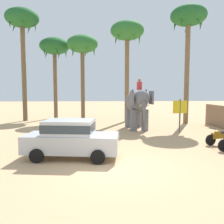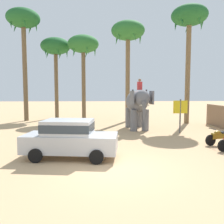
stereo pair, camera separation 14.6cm
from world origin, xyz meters
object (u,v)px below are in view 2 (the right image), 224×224
(car_sedan_foreground, at_px, (70,137))
(palm_tree_leaning_seaward, at_px, (56,49))
(elephant_with_mahout, at_px, (137,104))
(motorcycle_end_of_row, at_px, (220,137))
(palm_tree_near_hut, at_px, (128,34))
(palm_tree_left_of_road, at_px, (189,20))
(palm_tree_far_back, at_px, (23,23))
(signboard_yellow, at_px, (180,109))
(palm_tree_behind_elephant, at_px, (83,47))

(car_sedan_foreground, bearing_deg, palm_tree_leaning_seaward, 102.42)
(elephant_with_mahout, height_order, palm_tree_leaning_seaward, palm_tree_leaning_seaward)
(car_sedan_foreground, distance_m, motorcycle_end_of_row, 8.19)
(elephant_with_mahout, relative_size, palm_tree_leaning_seaward, 0.45)
(palm_tree_near_hut, bearing_deg, palm_tree_left_of_road, -17.51)
(palm_tree_far_back, bearing_deg, palm_tree_left_of_road, -9.86)
(palm_tree_left_of_road, distance_m, signboard_yellow, 9.32)
(car_sedan_foreground, relative_size, motorcycle_end_of_row, 2.42)
(car_sedan_foreground, distance_m, palm_tree_near_hut, 15.06)
(palm_tree_behind_elephant, relative_size, palm_tree_far_back, 0.80)
(palm_tree_left_of_road, relative_size, palm_tree_far_back, 0.97)
(palm_tree_behind_elephant, xyz_separation_m, palm_tree_leaning_seaward, (-3.11, 1.49, 0.03))
(motorcycle_end_of_row, bearing_deg, car_sedan_foreground, -165.33)
(elephant_with_mahout, bearing_deg, palm_tree_left_of_road, 32.38)
(palm_tree_behind_elephant, distance_m, palm_tree_near_hut, 4.89)
(elephant_with_mahout, bearing_deg, palm_tree_far_back, 150.20)
(palm_tree_near_hut, relative_size, signboard_yellow, 4.01)
(palm_tree_near_hut, distance_m, palm_tree_far_back, 10.22)
(palm_tree_far_back, relative_size, palm_tree_leaning_seaward, 1.25)
(signboard_yellow, bearing_deg, palm_tree_left_of_road, 64.88)
(palm_tree_left_of_road, height_order, palm_tree_far_back, palm_tree_far_back)
(motorcycle_end_of_row, relative_size, palm_tree_far_back, 0.16)
(motorcycle_end_of_row, height_order, palm_tree_left_of_road, palm_tree_left_of_road)
(motorcycle_end_of_row, relative_size, palm_tree_near_hut, 0.18)
(car_sedan_foreground, distance_m, palm_tree_far_back, 17.12)
(elephant_with_mahout, bearing_deg, palm_tree_near_hut, 92.39)
(palm_tree_leaning_seaward, bearing_deg, palm_tree_far_back, -136.89)
(car_sedan_foreground, bearing_deg, palm_tree_left_of_road, 49.26)
(palm_tree_near_hut, xyz_separation_m, signboard_yellow, (2.98, -6.60, -6.69))
(car_sedan_foreground, bearing_deg, palm_tree_behind_elephant, 91.58)
(car_sedan_foreground, relative_size, palm_tree_far_back, 0.39)
(palm_tree_near_hut, bearing_deg, palm_tree_far_back, 174.31)
(palm_tree_far_back, height_order, palm_tree_leaning_seaward, palm_tree_far_back)
(elephant_with_mahout, distance_m, palm_tree_far_back, 14.08)
(motorcycle_end_of_row, relative_size, palm_tree_leaning_seaward, 0.20)
(palm_tree_behind_elephant, relative_size, signboard_yellow, 3.63)
(palm_tree_leaning_seaward, bearing_deg, palm_tree_left_of_road, -21.76)
(elephant_with_mahout, height_order, palm_tree_near_hut, palm_tree_near_hut)
(elephant_with_mahout, xyz_separation_m, palm_tree_leaning_seaward, (-7.71, 8.34, 5.58))
(motorcycle_end_of_row, height_order, signboard_yellow, signboard_yellow)
(car_sedan_foreground, relative_size, palm_tree_behind_elephant, 0.49)
(palm_tree_far_back, xyz_separation_m, palm_tree_leaning_seaward, (2.60, 2.43, -1.99))
(elephant_with_mahout, height_order, signboard_yellow, elephant_with_mahout)
(palm_tree_behind_elephant, relative_size, palm_tree_near_hut, 0.91)
(elephant_with_mahout, xyz_separation_m, palm_tree_far_back, (-10.31, 5.90, 7.56))
(palm_tree_leaning_seaward, bearing_deg, signboard_yellow, -43.74)
(motorcycle_end_of_row, height_order, palm_tree_far_back, palm_tree_far_back)
(elephant_with_mahout, height_order, palm_tree_left_of_road, palm_tree_left_of_road)
(palm_tree_behind_elephant, distance_m, palm_tree_leaning_seaward, 3.44)
(motorcycle_end_of_row, distance_m, palm_tree_far_back, 20.22)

